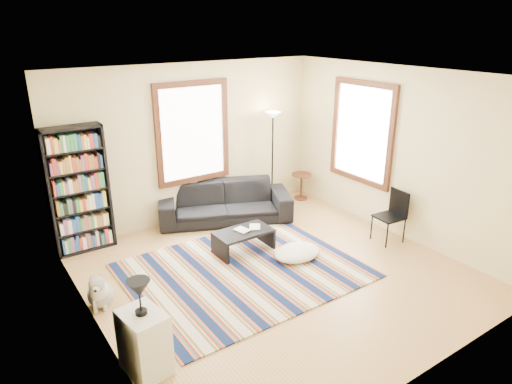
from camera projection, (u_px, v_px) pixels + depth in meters
floor at (275, 275)px, 6.67m from camera, size 5.00×5.00×0.10m
ceiling at (279, 72)px, 5.65m from camera, size 5.00×5.00×0.10m
wall_back at (191, 143)px, 8.13m from camera, size 5.00×0.10×2.80m
wall_front at (443, 258)px, 4.19m from camera, size 5.00×0.10×2.80m
wall_left at (84, 227)px, 4.81m from camera, size 0.10×5.00×2.80m
wall_right at (401, 153)px, 7.51m from camera, size 0.10×5.00×2.80m
window_back at (193, 133)px, 8.00m from camera, size 1.20×0.06×1.60m
window_right at (362, 133)px, 8.02m from camera, size 0.06×1.20×1.60m
rug at (243, 270)px, 6.69m from camera, size 3.24×2.60×0.02m
sofa at (225, 202)px, 8.31m from camera, size 2.54×1.80×0.69m
bookshelf at (78, 190)px, 7.00m from camera, size 0.90×0.30×2.00m
coffee_table at (243, 241)px, 7.20m from camera, size 0.98×0.67×0.36m
book_a at (238, 232)px, 7.08m from camera, size 0.27×0.22×0.02m
book_b at (250, 227)px, 7.25m from camera, size 0.27×0.28×0.02m
floor_cushion at (297, 252)px, 7.03m from camera, size 0.93×0.82×0.19m
floor_lamp at (272, 160)px, 8.79m from camera, size 0.35×0.35×1.86m
side_table at (301, 186)px, 9.32m from camera, size 0.47×0.47×0.54m
folding_chair at (389, 217)px, 7.47m from camera, size 0.46×0.44×0.86m
white_cabinet at (144, 342)px, 4.68m from camera, size 0.45×0.55×0.70m
table_lamp at (140, 297)px, 4.49m from camera, size 0.29×0.29×0.38m
dog at (100, 288)px, 5.80m from camera, size 0.54×0.62×0.51m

